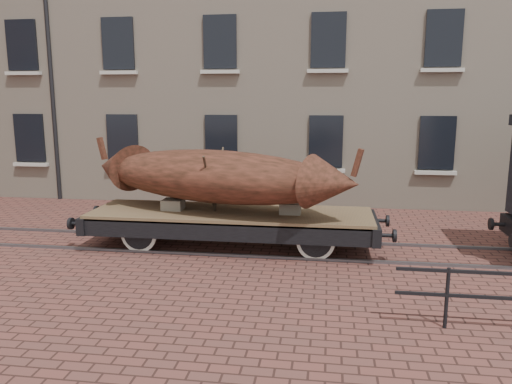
# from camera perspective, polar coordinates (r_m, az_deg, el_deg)

# --- Properties ---
(ground) EXTENTS (90.00, 90.00, 0.00)m
(ground) POSITION_cam_1_polar(r_m,az_deg,el_deg) (12.16, 2.79, -6.55)
(ground) COLOR brown
(warehouse_cream) EXTENTS (40.00, 10.19, 14.00)m
(warehouse_cream) POSITION_cam_1_polar(r_m,az_deg,el_deg) (21.90, 13.98, 19.32)
(warehouse_cream) COLOR beige
(warehouse_cream) RESTS_ON ground
(rail_track) EXTENTS (30.00, 1.52, 0.06)m
(rail_track) POSITION_cam_1_polar(r_m,az_deg,el_deg) (12.15, 2.79, -6.41)
(rail_track) COLOR #59595E
(rail_track) RESTS_ON ground
(flatcar_wagon) EXTENTS (7.65, 2.08, 1.15)m
(flatcar_wagon) POSITION_cam_1_polar(r_m,az_deg,el_deg) (12.14, -2.89, -3.06)
(flatcar_wagon) COLOR brown
(flatcar_wagon) RESTS_ON ground
(iron_boat) EXTENTS (7.06, 3.70, 1.69)m
(iron_boat) POSITION_cam_1_polar(r_m,az_deg,el_deg) (12.01, -4.78, 1.86)
(iron_boat) COLOR brown
(iron_boat) RESTS_ON flatcar_wagon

